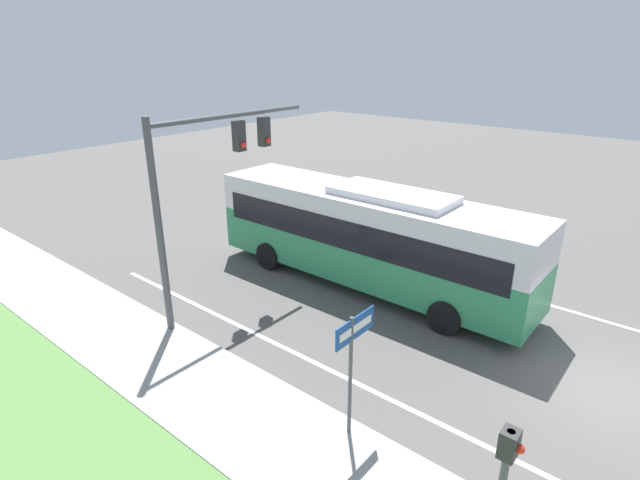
{
  "coord_description": "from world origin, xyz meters",
  "views": [
    {
      "loc": [
        -12.06,
        -0.88,
        7.75
      ],
      "look_at": [
        -0.2,
        8.83,
        1.8
      ],
      "focal_mm": 28.0,
      "sensor_mm": 36.0,
      "label": 1
    }
  ],
  "objects_px": {
    "pedestrian_signal": "(503,480)",
    "street_sign": "(353,353)",
    "bus": "(368,232)",
    "signal_gantry": "(207,173)"
  },
  "relations": [
    {
      "from": "pedestrian_signal",
      "to": "street_sign",
      "type": "distance_m",
      "value": 3.62
    },
    {
      "from": "pedestrian_signal",
      "to": "street_sign",
      "type": "bearing_deg",
      "value": 72.56
    },
    {
      "from": "bus",
      "to": "street_sign",
      "type": "relative_size",
      "value": 3.97
    },
    {
      "from": "pedestrian_signal",
      "to": "street_sign",
      "type": "height_order",
      "value": "street_sign"
    },
    {
      "from": "signal_gantry",
      "to": "pedestrian_signal",
      "type": "relative_size",
      "value": 2.18
    },
    {
      "from": "bus",
      "to": "signal_gantry",
      "type": "distance_m",
      "value": 5.69
    },
    {
      "from": "bus",
      "to": "pedestrian_signal",
      "type": "relative_size",
      "value": 4.07
    },
    {
      "from": "bus",
      "to": "signal_gantry",
      "type": "xyz_separation_m",
      "value": [
        -4.41,
        2.64,
        2.44
      ]
    },
    {
      "from": "bus",
      "to": "pedestrian_signal",
      "type": "distance_m",
      "value": 10.32
    },
    {
      "from": "bus",
      "to": "street_sign",
      "type": "bearing_deg",
      "value": -148.25
    }
  ]
}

